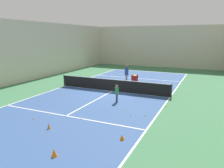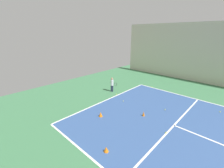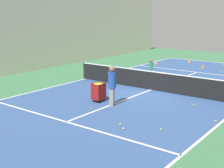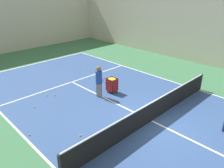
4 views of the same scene
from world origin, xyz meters
The scene contains 12 objects.
line_baseline_near centered at (0.00, -11.70, 0.01)m, with size 9.57×0.10×0.00m, color white.
line_service_near centered at (0.00, -6.43, 0.01)m, with size 9.57×0.10×0.00m, color white.
player_near_baseline centered at (-1.40, -12.62, 0.75)m, with size 0.38×0.58×1.30m.
training_cone_0 centered at (0.30, -8.28, 0.15)m, with size 0.16×0.16×0.30m, color orange.
training_cone_1 centered at (4.08, -7.87, 0.12)m, with size 0.22×0.22×0.24m, color orange.
training_cone_2 centered at (2.23, -10.23, 0.16)m, with size 0.24×0.24×0.31m, color orange.
tennis_ball_1 centered at (1.01, -6.47, 0.04)m, with size 0.07×0.07×0.07m, color yellow.
tennis_ball_3 centered at (-4.84, -10.49, 0.04)m, with size 0.07×0.07×0.07m, color yellow.
tennis_ball_8 centered at (-3.62, -4.78, 0.04)m, with size 0.07×0.07×0.07m, color yellow.
tennis_ball_10 centered at (-1.37, -7.60, 0.04)m, with size 0.07×0.07×0.07m, color yellow.
tennis_ball_14 centered at (-1.10, -11.84, 0.04)m, with size 0.07×0.07×0.07m, color yellow.
tennis_ball_16 centered at (-0.48, -10.56, 0.04)m, with size 0.07×0.07×0.07m, color yellow.
Camera 2 is at (7.81, -4.02, 5.05)m, focal length 24.00 mm.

